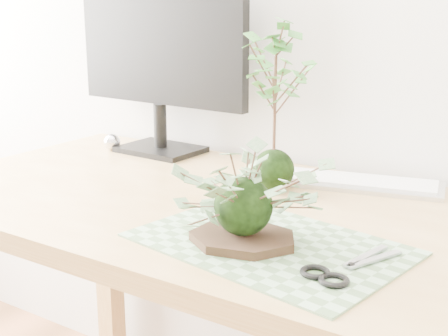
{
  "coord_description": "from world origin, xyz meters",
  "views": [
    {
      "loc": [
        0.59,
        0.24,
        1.13
      ],
      "look_at": [
        0.0,
        1.14,
        0.84
      ],
      "focal_mm": 50.0,
      "sensor_mm": 36.0,
      "label": 1
    }
  ],
  "objects": [
    {
      "name": "desk",
      "position": [
        0.07,
        1.23,
        0.65
      ],
      "size": [
        1.6,
        0.7,
        0.74
      ],
      "color": "tan",
      "rests_on": "ground_plane"
    },
    {
      "name": "cutting_mat",
      "position": [
        0.13,
        1.08,
        0.74
      ],
      "size": [
        0.48,
        0.36,
        0.0
      ],
      "primitive_type": "cube",
      "rotation": [
        0.0,
        0.0,
        -0.16
      ],
      "color": "#4E7045",
      "rests_on": "desk"
    },
    {
      "name": "stone_dish",
      "position": [
        0.09,
        1.06,
        0.75
      ],
      "size": [
        0.22,
        0.22,
        0.01
      ],
      "primitive_type": "cylinder",
      "rotation": [
        0.0,
        0.0,
        0.25
      ],
      "color": "black",
      "rests_on": "cutting_mat"
    },
    {
      "name": "ivy_kokedama",
      "position": [
        0.09,
        1.06,
        0.85
      ],
      "size": [
        0.34,
        0.34,
        0.19
      ],
      "rotation": [
        0.0,
        0.0,
        -0.31
      ],
      "color": "black",
      "rests_on": "stone_dish"
    },
    {
      "name": "maple_kokedama",
      "position": [
        -0.02,
        1.36,
        1.0
      ],
      "size": [
        0.24,
        0.24,
        0.37
      ],
      "rotation": [
        0.0,
        0.0,
        -0.26
      ],
      "color": "black",
      "rests_on": "desk"
    },
    {
      "name": "keyboard",
      "position": [
        0.1,
        1.48,
        0.75
      ],
      "size": [
        0.43,
        0.21,
        0.02
      ],
      "rotation": [
        0.0,
        0.0,
        0.23
      ],
      "color": "#BBBBBB",
      "rests_on": "desk"
    },
    {
      "name": "monitor",
      "position": [
        -0.43,
        1.5,
        1.01
      ],
      "size": [
        0.53,
        0.16,
        0.46
      ],
      "rotation": [
        0.0,
        0.0,
        -0.04
      ],
      "color": "black",
      "rests_on": "desk"
    },
    {
      "name": "foil_ball",
      "position": [
        -0.56,
        1.44,
        0.76
      ],
      "size": [
        0.04,
        0.04,
        0.04
      ],
      "primitive_type": "sphere",
      "color": "white",
      "rests_on": "desk"
    },
    {
      "name": "scissors",
      "position": [
        0.28,
        1.03,
        0.75
      ],
      "size": [
        0.09,
        0.19,
        0.01
      ],
      "rotation": [
        0.0,
        0.0,
        -0.3
      ],
      "color": "#92929A",
      "rests_on": "cutting_mat"
    }
  ]
}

